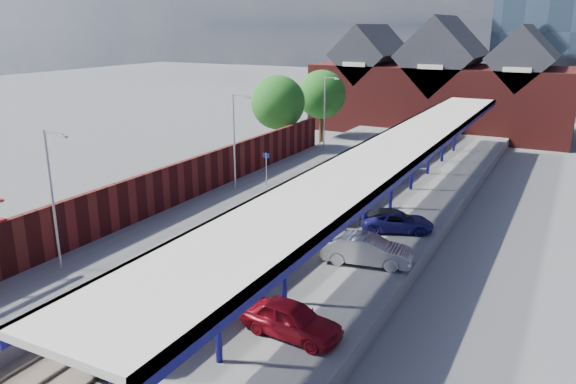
# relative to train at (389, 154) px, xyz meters

# --- Properties ---
(ground) EXTENTS (240.00, 240.00, 0.00)m
(ground) POSITION_rel_train_xyz_m (-1.49, -3.67, -2.12)
(ground) COLOR #5B5B5E
(ground) RESTS_ON ground
(ballast_bed) EXTENTS (6.00, 76.00, 0.06)m
(ballast_bed) POSITION_rel_train_xyz_m (-1.49, -13.67, -2.09)
(ballast_bed) COLOR #473D33
(ballast_bed) RESTS_ON ground
(rails) EXTENTS (4.51, 76.00, 0.14)m
(rails) POSITION_rel_train_xyz_m (-1.49, -13.67, -2.00)
(rails) COLOR slate
(rails) RESTS_ON ground
(left_platform) EXTENTS (5.00, 76.00, 1.00)m
(left_platform) POSITION_rel_train_xyz_m (-6.99, -13.67, -1.62)
(left_platform) COLOR #565659
(left_platform) RESTS_ON ground
(right_platform) EXTENTS (6.00, 76.00, 1.00)m
(right_platform) POSITION_rel_train_xyz_m (4.51, -13.67, -1.62)
(right_platform) COLOR #565659
(right_platform) RESTS_ON ground
(coping_left) EXTENTS (0.30, 76.00, 0.05)m
(coping_left) POSITION_rel_train_xyz_m (-4.64, -13.67, -1.10)
(coping_left) COLOR silver
(coping_left) RESTS_ON left_platform
(coping_right) EXTENTS (0.30, 76.00, 0.05)m
(coping_right) POSITION_rel_train_xyz_m (1.66, -13.67, -1.10)
(coping_right) COLOR silver
(coping_right) RESTS_ON right_platform
(yellow_line) EXTENTS (0.14, 76.00, 0.01)m
(yellow_line) POSITION_rel_train_xyz_m (-5.24, -13.67, -1.12)
(yellow_line) COLOR yellow
(yellow_line) RESTS_ON left_platform
(train) EXTENTS (3.08, 65.94, 3.45)m
(train) POSITION_rel_train_xyz_m (0.00, 0.00, 0.00)
(train) COLOR #100B4E
(train) RESTS_ON ground
(canopy) EXTENTS (4.50, 52.00, 4.48)m
(canopy) POSITION_rel_train_xyz_m (3.99, -11.72, 3.13)
(canopy) COLOR #110F5B
(canopy) RESTS_ON right_platform
(lamp_post_b) EXTENTS (1.48, 0.18, 7.00)m
(lamp_post_b) POSITION_rel_train_xyz_m (-7.86, -27.67, 2.87)
(lamp_post_b) COLOR #A5A8AA
(lamp_post_b) RESTS_ON left_platform
(lamp_post_c) EXTENTS (1.48, 0.18, 7.00)m
(lamp_post_c) POSITION_rel_train_xyz_m (-7.86, -11.67, 2.87)
(lamp_post_c) COLOR #A5A8AA
(lamp_post_c) RESTS_ON left_platform
(lamp_post_d) EXTENTS (1.48, 0.18, 7.00)m
(lamp_post_d) POSITION_rel_train_xyz_m (-7.86, 4.33, 2.87)
(lamp_post_d) COLOR #A5A8AA
(lamp_post_d) RESTS_ON left_platform
(platform_sign) EXTENTS (0.55, 0.08, 2.50)m
(platform_sign) POSITION_rel_train_xyz_m (-6.49, -9.67, 0.57)
(platform_sign) COLOR #A5A8AA
(platform_sign) RESTS_ON left_platform
(brick_wall) EXTENTS (0.35, 50.00, 3.86)m
(brick_wall) POSITION_rel_train_xyz_m (-9.59, -20.13, 0.33)
(brick_wall) COLOR #571917
(brick_wall) RESTS_ON left_platform
(station_building) EXTENTS (30.00, 12.12, 13.78)m
(station_building) POSITION_rel_train_xyz_m (-1.49, 24.33, 3.33)
(station_building) COLOR #571917
(station_building) RESTS_ON ground
(tree_near) EXTENTS (5.20, 5.20, 8.10)m
(tree_near) POSITION_rel_train_xyz_m (-11.84, 2.24, 3.23)
(tree_near) COLOR #382314
(tree_near) RESTS_ON ground
(tree_far) EXTENTS (5.20, 5.20, 8.10)m
(tree_far) POSITION_rel_train_xyz_m (-10.84, 10.24, 3.23)
(tree_far) COLOR #382314
(tree_far) RESTS_ON ground
(parked_car_red) EXTENTS (4.25, 2.04, 1.40)m
(parked_car_red) POSITION_rel_train_xyz_m (4.98, -27.86, -0.42)
(parked_car_red) COLOR maroon
(parked_car_red) RESTS_ON right_platform
(parked_car_silver) EXTENTS (4.75, 2.37, 1.50)m
(parked_car_silver) POSITION_rel_train_xyz_m (5.25, -19.99, -0.37)
(parked_car_silver) COLOR #A5A6AA
(parked_car_silver) RESTS_ON right_platform
(parked_car_dark) EXTENTS (4.38, 2.82, 1.18)m
(parked_car_dark) POSITION_rel_train_xyz_m (4.92, -14.45, -0.53)
(parked_car_dark) COLOR black
(parked_car_dark) RESTS_ON right_platform
(parked_car_blue) EXTENTS (4.51, 3.21, 1.14)m
(parked_car_blue) POSITION_rel_train_xyz_m (5.24, -14.65, -0.55)
(parked_car_blue) COLOR navy
(parked_car_blue) RESTS_ON right_platform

